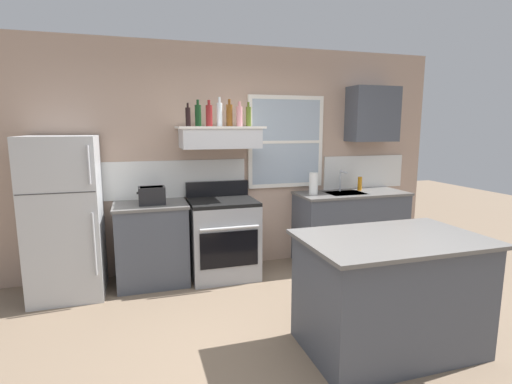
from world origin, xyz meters
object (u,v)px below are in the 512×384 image
bottle_olive_oil_square (248,116)px  bottle_amber_wine (229,115)px  bottle_dark_green_wine (198,115)px  toaster (152,195)px  bottle_balsamic_dark (188,116)px  paper_towel_roll (314,184)px  stove_range (223,237)px  bottle_clear_tall (219,114)px  refrigerator (65,217)px  bottle_red_label_wine (209,115)px  bottle_rose_pink (239,116)px  dish_soap_bottle (360,184)px  kitchen_island (390,293)px

bottle_olive_oil_square → bottle_amber_wine: bearing=-176.6°
bottle_dark_green_wine → toaster: bearing=-163.6°
bottle_balsamic_dark → bottle_olive_oil_square: bearing=0.7°
toaster → paper_towel_roll: 1.94m
bottle_amber_wine → bottle_olive_oil_square: 0.23m
stove_range → paper_towel_roll: (1.16, 0.04, 0.58)m
toaster → bottle_clear_tall: bearing=7.4°
refrigerator → paper_towel_roll: size_ratio=6.12×
bottle_dark_green_wine → bottle_amber_wine: bottle_amber_wine is taller
toaster → stove_range: (0.78, 0.01, -0.54)m
paper_towel_roll → bottle_balsamic_dark: bearing=177.7°
paper_towel_roll → bottle_red_label_wine: bearing=178.8°
bottle_dark_green_wine → bottle_olive_oil_square: 0.58m
bottle_amber_wine → bottle_rose_pink: bearing=-6.8°
bottle_rose_pink → refrigerator: bearing=-176.9°
bottle_red_label_wine → paper_towel_roll: size_ratio=1.07×
refrigerator → bottle_olive_oil_square: bottle_olive_oil_square is taller
dish_soap_bottle → refrigerator: bearing=-177.4°
kitchen_island → refrigerator: bearing=144.4°
bottle_dark_green_wine → bottle_red_label_wine: size_ratio=1.02×
dish_soap_bottle → kitchen_island: size_ratio=0.13×
bottle_dark_green_wine → bottle_rose_pink: bearing=-8.7°
refrigerator → bottle_amber_wine: 2.06m
dish_soap_bottle → kitchen_island: 2.29m
bottle_balsamic_dark → bottle_dark_green_wine: bottle_dark_green_wine is taller
bottle_balsamic_dark → bottle_amber_wine: (0.47, -0.01, 0.02)m
bottle_balsamic_dark → dish_soap_bottle: bottle_balsamic_dark is taller
bottle_balsamic_dark → bottle_red_label_wine: bottle_red_label_wine is taller
bottle_balsamic_dark → paper_towel_roll: bottle_balsamic_dark is taller
bottle_clear_tall → kitchen_island: size_ratio=0.23×
bottle_olive_oil_square → bottle_clear_tall: bearing=-177.4°
bottle_amber_wine → bottle_rose_pink: 0.11m
refrigerator → bottle_amber_wine: bearing=3.7°
bottle_dark_green_wine → bottle_amber_wine: bearing=-9.3°
refrigerator → bottle_red_label_wine: (1.53, 0.09, 1.04)m
bottle_clear_tall → stove_range: bearing=-90.4°
refrigerator → bottle_red_label_wine: bearing=3.3°
bottle_rose_pink → paper_towel_roll: bearing=-2.5°
bottle_dark_green_wine → bottle_red_label_wine: (0.11, -0.08, -0.00)m
bottle_olive_oil_square → bottle_balsamic_dark: bearing=-179.3°
bottle_red_label_wine → bottle_olive_oil_square: bottle_red_label_wine is taller
stove_range → dish_soap_bottle: size_ratio=6.06×
refrigerator → toaster: size_ratio=5.56×
bottle_olive_oil_square → kitchen_island: 2.49m
toaster → bottle_balsamic_dark: bottle_balsamic_dark is taller
bottle_balsamic_dark → kitchen_island: (1.28, -1.97, -1.39)m
stove_range → bottle_olive_oil_square: (0.35, 0.11, 1.40)m
bottle_rose_pink → bottle_olive_oil_square: size_ratio=1.01×
bottle_olive_oil_square → paper_towel_roll: (0.82, -0.07, -0.82)m
bottle_red_label_wine → bottle_clear_tall: (0.12, 0.03, 0.02)m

